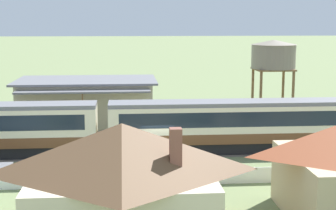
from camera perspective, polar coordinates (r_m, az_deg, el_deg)
name	(u,v)px	position (r m, az deg, el deg)	size (l,w,h in m)	color
ground_plane	(158,156)	(39.98, -1.17, -5.71)	(600.00, 600.00, 0.00)	#707F51
passenger_train	(240,123)	(41.49, 7.99, -2.02)	(63.30, 2.90, 4.09)	brown
railway_track	(282,150)	(42.89, 12.52, -4.88)	(118.06, 3.60, 0.04)	#665B51
station_building	(87,102)	(51.65, -8.97, 0.30)	(13.68, 9.43, 4.64)	#BCB293
water_tower	(273,55)	(55.23, 11.61, 5.40)	(4.83, 4.83, 8.38)	brown
cottage_brown_roof_2	(122,176)	(25.50, -5.07, -7.88)	(9.57, 7.39, 5.52)	beige
picket_fence_front	(150,178)	(32.97, -1.97, -8.07)	(37.17, 0.06, 1.05)	white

